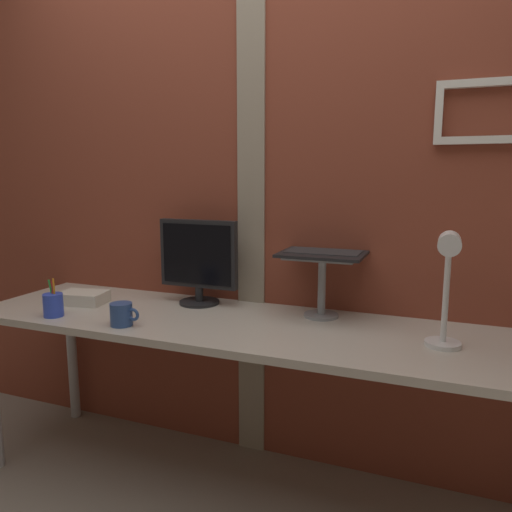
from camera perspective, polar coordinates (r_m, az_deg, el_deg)
The scene contains 10 objects.
ground_plane at distance 2.22m, azimuth -3.99°, elevation -26.50°, with size 6.00×6.00×0.00m, color gray.
brick_wall_back at distance 2.22m, azimuth 0.85°, elevation 7.75°, with size 3.70×0.16×2.47m.
desk at distance 1.96m, azimuth -1.08°, elevation -9.58°, with size 2.35×0.62×0.73m.
monitor at distance 2.19m, azimuth -6.72°, elevation -0.29°, with size 0.37×0.18×0.38m.
laptop_stand at distance 2.00m, azimuth 7.68°, elevation -2.31°, with size 0.28×0.22×0.25m.
laptop at distance 2.03m, azimuth 8.19°, elevation 1.70°, with size 0.34×0.30×0.20m.
desk_lamp at distance 1.69m, azimuth 21.34°, elevation -2.35°, with size 0.12×0.20×0.40m.
pen_cup at distance 2.18m, azimuth -22.50°, elevation -5.24°, with size 0.08×0.08×0.16m.
coffee_mug at distance 1.96m, azimuth -15.33°, elevation -6.56°, with size 0.12×0.09×0.09m.
paper_clutter_stack at distance 2.35m, azimuth -19.46°, elevation -4.58°, with size 0.20×0.14×0.05m, color silver.
Camera 1 is at (0.78, -1.61, 1.31)m, focal length 34.41 mm.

